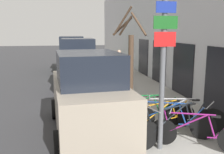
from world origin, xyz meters
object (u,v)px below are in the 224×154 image
object	(u,v)px
signpost	(163,69)
street_tree	(130,63)
parked_car_2	(72,55)
pedestrian_near	(119,62)
bicycle_1	(177,126)
parked_car_0	(88,96)
bicycle_0	(197,134)
bicycle_4	(164,118)
bicycle_3	(177,117)
bicycle_2	(168,121)
parked_car_1	(78,66)
bicycle_5	(144,111)

from	to	relation	value
signpost	street_tree	world-z (taller)	street_tree
parked_car_2	pedestrian_near	xyz separation A→B (m)	(2.62, -4.17, -0.04)
bicycle_1	street_tree	xyz separation A→B (m)	(-0.45, 2.93, 1.22)
parked_car_0	bicycle_1	bearing A→B (deg)	-37.87
bicycle_0	bicycle_4	xyz separation A→B (m)	(-0.29, 1.22, -0.02)
signpost	bicycle_0	bearing A→B (deg)	-13.19
bicycle_3	bicycle_4	size ratio (longest dim) A/B	1.18
parked_car_0	street_tree	bearing A→B (deg)	39.94
parked_car_0	parked_car_2	bearing A→B (deg)	86.78
street_tree	parked_car_0	bearing A→B (deg)	-136.29
bicycle_0	bicycle_1	xyz separation A→B (m)	(-0.26, 0.47, 0.03)
bicycle_2	signpost	bearing A→B (deg)	174.94
street_tree	bicycle_4	bearing A→B (deg)	-78.97
bicycle_0	bicycle_4	world-z (taller)	bicycle_0
bicycle_4	street_tree	distance (m)	2.56
signpost	bicycle_0	distance (m)	1.73
signpost	parked_car_1	distance (m)	7.65
bicycle_4	bicycle_3	bearing A→B (deg)	-131.30
bicycle_4	parked_car_2	xyz separation A→B (m)	(-2.14, 12.33, 0.62)
bicycle_2	street_tree	xyz separation A→B (m)	(-0.40, 2.51, 1.23)
signpost	bicycle_5	bearing A→B (deg)	86.06
bicycle_1	bicycle_3	world-z (taller)	bicycle_3
parked_car_1	street_tree	world-z (taller)	street_tree
bicycle_0	parked_car_1	distance (m)	8.00
parked_car_1	pedestrian_near	bearing A→B (deg)	36.61
bicycle_2	bicycle_5	world-z (taller)	bicycle_2
bicycle_2	parked_car_0	size ratio (longest dim) A/B	0.46
bicycle_3	parked_car_1	xyz separation A→B (m)	(-2.30, 6.58, 0.57)
bicycle_0	bicycle_3	size ratio (longest dim) A/B	0.78
street_tree	bicycle_0	bearing A→B (deg)	-78.11
parked_car_0	pedestrian_near	bearing A→B (deg)	67.73
bicycle_0	bicycle_2	size ratio (longest dim) A/B	0.91
bicycle_0	street_tree	size ratio (longest dim) A/B	0.53
bicycle_2	street_tree	size ratio (longest dim) A/B	0.59
bicycle_1	street_tree	world-z (taller)	street_tree
parked_car_2	parked_car_1	bearing A→B (deg)	-86.25
bicycle_5	bicycle_2	bearing A→B (deg)	-140.63
parked_car_1	bicycle_0	bearing A→B (deg)	-71.57
bicycle_2	bicycle_5	bearing A→B (deg)	54.54
bicycle_0	street_tree	world-z (taller)	street_tree
parked_car_0	bicycle_4	bearing A→B (deg)	-21.57
bicycle_5	street_tree	bearing A→B (deg)	15.56
bicycle_5	parked_car_0	xyz separation A→B (m)	(-1.62, 0.11, 0.51)
bicycle_1	bicycle_3	distance (m)	0.65
parked_car_1	parked_car_0	bearing A→B (deg)	-88.55
signpost	parked_car_0	xyz separation A→B (m)	(-1.51, 1.68, -0.99)
signpost	bicycle_2	size ratio (longest dim) A/B	1.67
bicycle_2	pedestrian_near	world-z (taller)	pedestrian_near
signpost	bicycle_0	size ratio (longest dim) A/B	1.84
bicycle_3	bicycle_4	distance (m)	0.33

